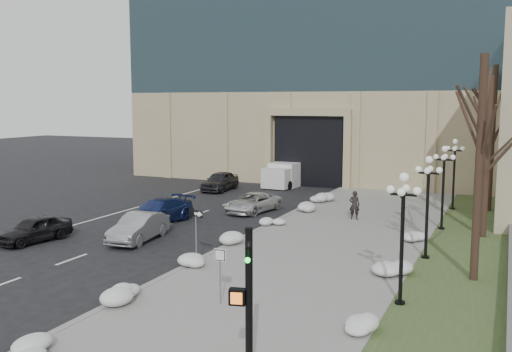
{
  "coord_description": "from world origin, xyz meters",
  "views": [
    {
      "loc": [
        11.54,
        -13.71,
        7.17
      ],
      "look_at": [
        0.1,
        11.93,
        3.5
      ],
      "focal_mm": 40.0,
      "sensor_mm": 36.0,
      "label": 1
    }
  ],
  "objects_px": {
    "car_c": "(159,211)",
    "car_d": "(253,203)",
    "lamppost_b": "(428,194)",
    "one_way_sign": "(198,220)",
    "box_truck": "(289,174)",
    "lamppost_d": "(454,165)",
    "lamppost_c": "(444,176)",
    "car_e": "(220,181)",
    "keep_sign": "(220,264)",
    "car_b": "(139,227)",
    "pedestrian": "(354,205)",
    "lamppost_a": "(403,221)",
    "traffic_signal": "(247,321)",
    "car_a": "(34,229)"
  },
  "relations": [
    {
      "from": "box_truck",
      "to": "traffic_signal",
      "type": "relative_size",
      "value": 1.51
    },
    {
      "from": "car_d",
      "to": "box_truck",
      "type": "bearing_deg",
      "value": 110.13
    },
    {
      "from": "box_truck",
      "to": "lamppost_d",
      "type": "bearing_deg",
      "value": -21.12
    },
    {
      "from": "traffic_signal",
      "to": "lamppost_a",
      "type": "distance_m",
      "value": 8.61
    },
    {
      "from": "car_e",
      "to": "keep_sign",
      "type": "relative_size",
      "value": 2.16
    },
    {
      "from": "traffic_signal",
      "to": "lamppost_a",
      "type": "bearing_deg",
      "value": 62.6
    },
    {
      "from": "car_b",
      "to": "car_c",
      "type": "bearing_deg",
      "value": 103.44
    },
    {
      "from": "car_b",
      "to": "car_d",
      "type": "distance_m",
      "value": 9.78
    },
    {
      "from": "car_e",
      "to": "lamppost_d",
      "type": "relative_size",
      "value": 0.95
    },
    {
      "from": "box_truck",
      "to": "traffic_signal",
      "type": "xyz_separation_m",
      "value": [
        11.94,
        -34.22,
        1.17
      ]
    },
    {
      "from": "lamppost_a",
      "to": "lamppost_d",
      "type": "xyz_separation_m",
      "value": [
        0.0,
        19.5,
        0.0
      ]
    },
    {
      "from": "lamppost_b",
      "to": "lamppost_c",
      "type": "height_order",
      "value": "same"
    },
    {
      "from": "lamppost_b",
      "to": "one_way_sign",
      "type": "bearing_deg",
      "value": -151.42
    },
    {
      "from": "keep_sign",
      "to": "car_b",
      "type": "bearing_deg",
      "value": 137.73
    },
    {
      "from": "car_c",
      "to": "lamppost_b",
      "type": "xyz_separation_m",
      "value": [
        15.58,
        -1.77,
        2.36
      ]
    },
    {
      "from": "lamppost_a",
      "to": "lamppost_b",
      "type": "distance_m",
      "value": 6.5
    },
    {
      "from": "car_c",
      "to": "car_e",
      "type": "bearing_deg",
      "value": 109.51
    },
    {
      "from": "car_a",
      "to": "car_d",
      "type": "distance_m",
      "value": 13.77
    },
    {
      "from": "car_c",
      "to": "lamppost_c",
      "type": "xyz_separation_m",
      "value": [
        15.58,
        4.73,
        2.36
      ]
    },
    {
      "from": "car_c",
      "to": "keep_sign",
      "type": "xyz_separation_m",
      "value": [
        9.81,
        -10.88,
        0.82
      ]
    },
    {
      "from": "car_b",
      "to": "lamppost_c",
      "type": "height_order",
      "value": "lamppost_c"
    },
    {
      "from": "car_b",
      "to": "lamppost_c",
      "type": "relative_size",
      "value": 0.91
    },
    {
      "from": "pedestrian",
      "to": "car_d",
      "type": "bearing_deg",
      "value": -9.92
    },
    {
      "from": "car_b",
      "to": "car_d",
      "type": "bearing_deg",
      "value": 70.33
    },
    {
      "from": "car_a",
      "to": "pedestrian",
      "type": "distance_m",
      "value": 18.07
    },
    {
      "from": "car_d",
      "to": "one_way_sign",
      "type": "bearing_deg",
      "value": -66.55
    },
    {
      "from": "lamppost_a",
      "to": "one_way_sign",
      "type": "bearing_deg",
      "value": 170.13
    },
    {
      "from": "car_e",
      "to": "car_a",
      "type": "bearing_deg",
      "value": -95.58
    },
    {
      "from": "car_c",
      "to": "lamppost_b",
      "type": "distance_m",
      "value": 15.85
    },
    {
      "from": "car_c",
      "to": "car_d",
      "type": "distance_m",
      "value": 6.56
    },
    {
      "from": "pedestrian",
      "to": "box_truck",
      "type": "bearing_deg",
      "value": -62.89
    },
    {
      "from": "car_e",
      "to": "keep_sign",
      "type": "distance_m",
      "value": 26.59
    },
    {
      "from": "car_c",
      "to": "pedestrian",
      "type": "height_order",
      "value": "pedestrian"
    },
    {
      "from": "car_d",
      "to": "car_e",
      "type": "relative_size",
      "value": 0.99
    },
    {
      "from": "car_b",
      "to": "lamppost_d",
      "type": "xyz_separation_m",
      "value": [
        14.07,
        15.33,
        2.36
      ]
    },
    {
      "from": "keep_sign",
      "to": "lamppost_d",
      "type": "distance_m",
      "value": 22.9
    },
    {
      "from": "lamppost_a",
      "to": "lamppost_b",
      "type": "height_order",
      "value": "same"
    },
    {
      "from": "traffic_signal",
      "to": "lamppost_d",
      "type": "height_order",
      "value": "lamppost_d"
    },
    {
      "from": "car_d",
      "to": "one_way_sign",
      "type": "distance_m",
      "value": 12.53
    },
    {
      "from": "car_e",
      "to": "box_truck",
      "type": "distance_m",
      "value": 6.46
    },
    {
      "from": "car_c",
      "to": "lamppost_b",
      "type": "bearing_deg",
      "value": 1.7
    },
    {
      "from": "lamppost_b",
      "to": "car_c",
      "type": "bearing_deg",
      "value": 173.5
    },
    {
      "from": "lamppost_c",
      "to": "keep_sign",
      "type": "bearing_deg",
      "value": -110.28
    },
    {
      "from": "lamppost_b",
      "to": "lamppost_d",
      "type": "relative_size",
      "value": 1.0
    },
    {
      "from": "keep_sign",
      "to": "lamppost_d",
      "type": "xyz_separation_m",
      "value": [
        5.77,
        22.1,
        1.53
      ]
    },
    {
      "from": "keep_sign",
      "to": "traffic_signal",
      "type": "relative_size",
      "value": 0.48
    },
    {
      "from": "car_e",
      "to": "box_truck",
      "type": "height_order",
      "value": "box_truck"
    },
    {
      "from": "keep_sign",
      "to": "car_c",
      "type": "bearing_deg",
      "value": 128.99
    },
    {
      "from": "lamppost_d",
      "to": "pedestrian",
      "type": "bearing_deg",
      "value": -130.6
    },
    {
      "from": "car_c",
      "to": "traffic_signal",
      "type": "distance_m",
      "value": 21.43
    }
  ]
}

